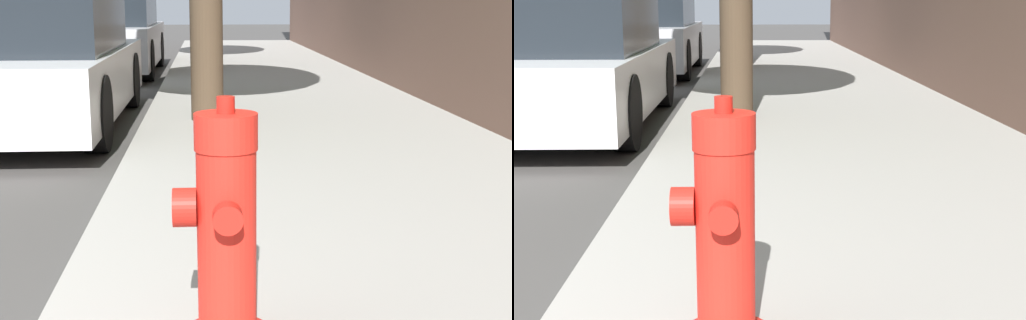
# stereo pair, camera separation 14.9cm
# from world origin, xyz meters

# --- Properties ---
(fire_hydrant) EXTENTS (0.33, 0.33, 0.85)m
(fire_hydrant) POSITION_xyz_m (2.44, 0.35, 0.53)
(fire_hydrant) COLOR red
(fire_hydrant) RESTS_ON sidewalk_slab
(parked_car_near) EXTENTS (1.72, 4.41, 1.33)m
(parked_car_near) POSITION_xyz_m (0.67, 5.60, 0.65)
(parked_car_near) COLOR silver
(parked_car_near) RESTS_ON ground_plane
(parked_car_mid) EXTENTS (1.70, 4.46, 1.40)m
(parked_car_mid) POSITION_xyz_m (0.67, 11.33, 0.68)
(parked_car_mid) COLOR #B7B7BC
(parked_car_mid) RESTS_ON ground_plane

